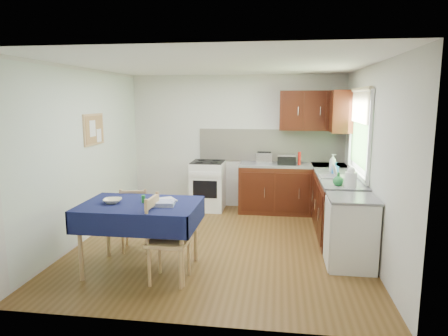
# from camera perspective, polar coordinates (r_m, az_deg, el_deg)

# --- Properties ---
(floor) EXTENTS (4.20, 4.20, 0.00)m
(floor) POSITION_cam_1_polar(r_m,az_deg,el_deg) (5.82, -0.52, -10.80)
(floor) COLOR #553916
(floor) RESTS_ON ground
(ceiling) EXTENTS (4.00, 4.20, 0.02)m
(ceiling) POSITION_cam_1_polar(r_m,az_deg,el_deg) (5.47, -0.57, 14.53)
(ceiling) COLOR white
(ceiling) RESTS_ON wall_back
(wall_back) EXTENTS (4.00, 0.02, 2.50)m
(wall_back) POSITION_cam_1_polar(r_m,az_deg,el_deg) (7.58, 1.78, 3.73)
(wall_back) COLOR silver
(wall_back) RESTS_ON ground
(wall_front) EXTENTS (4.00, 0.02, 2.50)m
(wall_front) POSITION_cam_1_polar(r_m,az_deg,el_deg) (3.48, -5.61, -3.47)
(wall_front) COLOR silver
(wall_front) RESTS_ON ground
(wall_left) EXTENTS (0.02, 4.20, 2.50)m
(wall_left) POSITION_cam_1_polar(r_m,az_deg,el_deg) (6.13, -19.39, 1.75)
(wall_left) COLOR silver
(wall_left) RESTS_ON ground
(wall_right) EXTENTS (0.02, 4.20, 2.50)m
(wall_right) POSITION_cam_1_polar(r_m,az_deg,el_deg) (5.58, 20.21, 0.97)
(wall_right) COLOR silver
(wall_right) RESTS_ON ground
(base_cabinets) EXTENTS (1.90, 2.30, 0.86)m
(base_cabinets) POSITION_cam_1_polar(r_m,az_deg,el_deg) (6.87, 12.34, -4.08)
(base_cabinets) COLOR #331309
(base_cabinets) RESTS_ON ground
(worktop_back) EXTENTS (1.90, 0.60, 0.04)m
(worktop_back) POSITION_cam_1_polar(r_m,az_deg,el_deg) (7.29, 9.74, 0.42)
(worktop_back) COLOR slate
(worktop_back) RESTS_ON base_cabinets
(worktop_right) EXTENTS (0.60, 1.70, 0.04)m
(worktop_right) POSITION_cam_1_polar(r_m,az_deg,el_deg) (6.22, 16.06, -1.42)
(worktop_right) COLOR slate
(worktop_right) RESTS_ON base_cabinets
(worktop_corner) EXTENTS (0.60, 0.60, 0.04)m
(worktop_corner) POSITION_cam_1_polar(r_m,az_deg,el_deg) (7.34, 14.82, 0.30)
(worktop_corner) COLOR slate
(worktop_corner) RESTS_ON base_cabinets
(splashback) EXTENTS (2.70, 0.02, 0.60)m
(splashback) POSITION_cam_1_polar(r_m,az_deg,el_deg) (7.53, 6.70, 3.24)
(splashback) COLOR beige
(splashback) RESTS_ON wall_back
(upper_cabinets) EXTENTS (1.20, 0.85, 0.70)m
(upper_cabinets) POSITION_cam_1_polar(r_m,az_deg,el_deg) (7.23, 13.76, 7.93)
(upper_cabinets) COLOR #331309
(upper_cabinets) RESTS_ON wall_back
(stove) EXTENTS (0.60, 0.61, 0.92)m
(stove) POSITION_cam_1_polar(r_m,az_deg,el_deg) (7.48, -2.31, -2.50)
(stove) COLOR white
(stove) RESTS_ON ground
(window) EXTENTS (0.04, 1.48, 1.26)m
(window) POSITION_cam_1_polar(r_m,az_deg,el_deg) (6.22, 18.82, 5.61)
(window) COLOR #2C5523
(window) RESTS_ON wall_right
(fridge) EXTENTS (0.58, 0.60, 0.89)m
(fridge) POSITION_cam_1_polar(r_m,az_deg,el_deg) (5.18, 17.69, -8.74)
(fridge) COLOR white
(fridge) RESTS_ON ground
(corkboard) EXTENTS (0.04, 0.62, 0.47)m
(corkboard) POSITION_cam_1_polar(r_m,az_deg,el_deg) (6.35, -18.10, 5.25)
(corkboard) COLOR tan
(corkboard) RESTS_ON wall_left
(dining_table) EXTENTS (1.38, 0.93, 0.84)m
(dining_table) POSITION_cam_1_polar(r_m,az_deg,el_deg) (4.86, -11.85, -6.15)
(dining_table) COLOR #0F113F
(dining_table) RESTS_ON ground
(chair_far) EXTENTS (0.46, 0.46, 0.89)m
(chair_far) POSITION_cam_1_polar(r_m,az_deg,el_deg) (5.58, -12.56, -6.90)
(chair_far) COLOR tan
(chair_far) RESTS_ON ground
(chair_near) EXTENTS (0.45, 0.45, 0.99)m
(chair_near) POSITION_cam_1_polar(r_m,az_deg,el_deg) (4.60, -8.46, -9.64)
(chair_near) COLOR tan
(chair_near) RESTS_ON ground
(toaster) EXTENTS (0.29, 0.18, 0.22)m
(toaster) POSITION_cam_1_polar(r_m,az_deg,el_deg) (7.26, 5.76, 1.44)
(toaster) COLOR silver
(toaster) RESTS_ON worktop_back
(sandwich_press) EXTENTS (0.32, 0.28, 0.19)m
(sandwich_press) POSITION_cam_1_polar(r_m,az_deg,el_deg) (7.23, 8.93, 1.25)
(sandwich_press) COLOR black
(sandwich_press) RESTS_ON worktop_back
(sauce_bottle) EXTENTS (0.05, 0.05, 0.23)m
(sauce_bottle) POSITION_cam_1_polar(r_m,az_deg,el_deg) (7.18, 10.72, 1.35)
(sauce_bottle) COLOR red
(sauce_bottle) RESTS_ON worktop_back
(yellow_packet) EXTENTS (0.13, 0.10, 0.16)m
(yellow_packet) POSITION_cam_1_polar(r_m,az_deg,el_deg) (7.43, 8.51, 1.39)
(yellow_packet) COLOR yellow
(yellow_packet) RESTS_ON worktop_back
(dish_rack) EXTENTS (0.42, 0.32, 0.20)m
(dish_rack) POSITION_cam_1_polar(r_m,az_deg,el_deg) (6.16, 15.53, -1.09)
(dish_rack) COLOR gray
(dish_rack) RESTS_ON worktop_right
(kettle) EXTENTS (0.16, 0.16, 0.27)m
(kettle) POSITION_cam_1_polar(r_m,az_deg,el_deg) (5.52, 17.66, -1.40)
(kettle) COLOR white
(kettle) RESTS_ON worktop_right
(cup) EXTENTS (0.12, 0.12, 0.09)m
(cup) POSITION_cam_1_polar(r_m,az_deg,el_deg) (7.25, 15.23, 0.69)
(cup) COLOR silver
(cup) RESTS_ON worktop_back
(soap_bottle_a) EXTENTS (0.16, 0.16, 0.29)m
(soap_bottle_a) POSITION_cam_1_polar(r_m,az_deg,el_deg) (6.60, 15.26, 0.68)
(soap_bottle_a) COLOR white
(soap_bottle_a) RESTS_ON worktop_right
(soap_bottle_b) EXTENTS (0.11, 0.11, 0.18)m
(soap_bottle_b) POSITION_cam_1_polar(r_m,az_deg,el_deg) (6.47, 15.61, 0.00)
(soap_bottle_b) COLOR blue
(soap_bottle_b) RESTS_ON worktop_right
(soap_bottle_c) EXTENTS (0.15, 0.15, 0.18)m
(soap_bottle_c) POSITION_cam_1_polar(r_m,az_deg,el_deg) (5.57, 16.01, -1.53)
(soap_bottle_c) COLOR #227E38
(soap_bottle_c) RESTS_ON worktop_right
(plate_bowl) EXTENTS (0.25, 0.25, 0.05)m
(plate_bowl) POSITION_cam_1_polar(r_m,az_deg,el_deg) (4.91, -15.64, -4.55)
(plate_bowl) COLOR #F2EFC6
(plate_bowl) RESTS_ON dining_table
(book) EXTENTS (0.28, 0.29, 0.02)m
(book) POSITION_cam_1_polar(r_m,az_deg,el_deg) (4.87, -9.00, -4.62)
(book) COLOR white
(book) RESTS_ON dining_table
(spice_jar) EXTENTS (0.04, 0.04, 0.09)m
(spice_jar) POSITION_cam_1_polar(r_m,az_deg,el_deg) (4.84, -11.44, -4.36)
(spice_jar) COLOR #268D32
(spice_jar) RESTS_ON dining_table
(tea_towel) EXTENTS (0.31, 0.25, 0.05)m
(tea_towel) POSITION_cam_1_polar(r_m,az_deg,el_deg) (4.68, -8.82, -5.00)
(tea_towel) COLOR navy
(tea_towel) RESTS_ON dining_table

